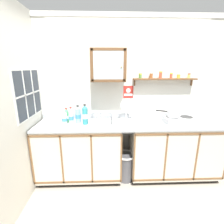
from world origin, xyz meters
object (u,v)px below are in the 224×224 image
at_px(bottle_soda_green_1, 67,116).
at_px(warning_sign, 128,92).
at_px(hot_plate_stove, 180,120).
at_px(bottle_detergent_teal_3, 85,115).
at_px(bottle_water_blue_0, 78,115).
at_px(trash_bin, 125,166).
at_px(sink, 129,123).
at_px(wall_cabinet, 108,65).
at_px(bottle_water_clear_2, 71,116).
at_px(bottle_opaque_white_4, 64,118).
at_px(saucepan, 172,114).
at_px(mug, 148,118).
at_px(dish_rack, 101,121).

relative_size(bottle_soda_green_1, warning_sign, 1.14).
xyz_separation_m(hot_plate_stove, bottle_soda_green_1, (-1.77, 0.11, 0.06)).
bearing_deg(bottle_detergent_teal_3, bottle_water_blue_0, 146.83).
bearing_deg(hot_plate_stove, trash_bin, -176.38).
distance_m(sink, wall_cabinet, 0.94).
relative_size(bottle_water_clear_2, bottle_opaque_white_4, 1.15).
distance_m(saucepan, warning_sign, 0.78).
bearing_deg(bottle_detergent_teal_3, mug, 4.29).
xyz_separation_m(bottle_water_clear_2, wall_cabinet, (0.57, 0.15, 0.75)).
height_order(hot_plate_stove, saucepan, saucepan).
relative_size(hot_plate_stove, dish_rack, 1.41).
distance_m(saucepan, trash_bin, 1.13).
height_order(sink, dish_rack, sink).
bearing_deg(sink, bottle_water_blue_0, 178.45).
relative_size(sink, bottle_water_blue_0, 2.08).
xyz_separation_m(saucepan, wall_cabinet, (-0.99, 0.15, 0.73)).
bearing_deg(saucepan, dish_rack, 179.59).
height_order(dish_rack, trash_bin, dish_rack).
height_order(dish_rack, wall_cabinet, wall_cabinet).
bearing_deg(sink, saucepan, -2.53).
distance_m(sink, bottle_detergent_teal_3, 0.71).
xyz_separation_m(bottle_water_blue_0, bottle_water_clear_2, (-0.10, -0.05, -0.01)).
height_order(sink, bottle_detergent_teal_3, sink).
height_order(bottle_soda_green_1, trash_bin, bottle_soda_green_1).
bearing_deg(bottle_water_clear_2, dish_rack, 1.36).
bearing_deg(dish_rack, hot_plate_stove, -1.37).
bearing_deg(warning_sign, mug, -37.76).
height_order(bottle_soda_green_1, bottle_opaque_white_4, bottle_opaque_white_4).
distance_m(sink, mug, 0.31).
xyz_separation_m(saucepan, dish_rack, (-1.12, 0.01, -0.11)).
xyz_separation_m(bottle_water_blue_0, dish_rack, (0.35, -0.04, -0.09)).
relative_size(bottle_water_clear_2, mug, 2.18).
distance_m(sink, bottle_opaque_white_4, 1.00).
bearing_deg(bottle_detergent_teal_3, sink, 4.59).
height_order(saucepan, wall_cabinet, wall_cabinet).
relative_size(bottle_opaque_white_4, wall_cabinet, 0.44).
relative_size(bottle_detergent_teal_3, mug, 2.54).
distance_m(bottle_soda_green_1, trash_bin, 1.25).
height_order(hot_plate_stove, trash_bin, hot_plate_stove).
xyz_separation_m(sink, hot_plate_stove, (0.78, -0.05, 0.05)).
relative_size(bottle_soda_green_1, bottle_water_clear_2, 0.87).
distance_m(sink, bottle_water_blue_0, 0.82).
distance_m(saucepan, bottle_opaque_white_4, 1.66).
relative_size(bottle_soda_green_1, dish_rack, 0.69).
bearing_deg(trash_bin, bottle_water_clear_2, 175.10).
relative_size(bottle_water_blue_0, wall_cabinet, 0.53).
bearing_deg(mug, bottle_water_blue_0, 179.87).
distance_m(bottle_opaque_white_4, dish_rack, 0.55).
xyz_separation_m(dish_rack, warning_sign, (0.46, 0.27, 0.41)).
distance_m(saucepan, bottle_soda_green_1, 1.66).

